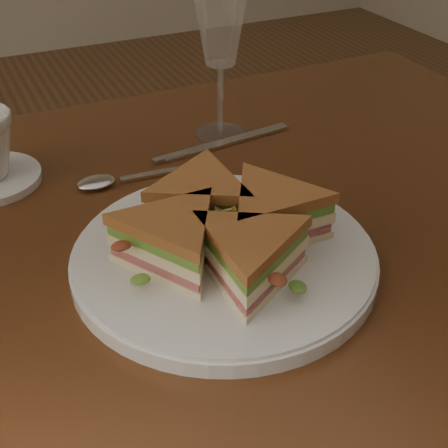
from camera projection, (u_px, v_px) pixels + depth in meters
name	position (u px, v px, depth m)	size (l,w,h in m)	color
table	(183.00, 303.00, 0.74)	(1.20, 0.80, 0.75)	#381B0C
plate	(224.00, 258.00, 0.64)	(0.31, 0.31, 0.02)	white
sandwich_wedges	(224.00, 228.00, 0.61)	(0.24, 0.24, 0.06)	#FFEDBC
crisps_mound	(224.00, 232.00, 0.62)	(0.09, 0.09, 0.05)	#B06416
spoon	(115.00, 180.00, 0.78)	(0.18, 0.03, 0.01)	silver
knife	(218.00, 145.00, 0.86)	(0.22, 0.04, 0.00)	silver
wine_glass	(220.00, 27.00, 0.80)	(0.08, 0.08, 0.22)	white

